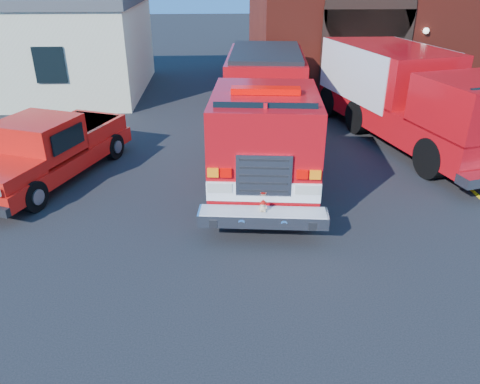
{
  "coord_description": "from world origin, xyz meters",
  "views": [
    {
      "loc": [
        -0.41,
        -9.99,
        5.65
      ],
      "look_at": [
        0.0,
        -1.2,
        1.3
      ],
      "focal_mm": 35.0,
      "sensor_mm": 36.0,
      "label": 1
    }
  ],
  "objects_px": {
    "side_building": "(33,44)",
    "pickup_truck": "(49,150)",
    "fire_engine": "(265,111)",
    "secondary_truck": "(407,93)"
  },
  "relations": [
    {
      "from": "side_building",
      "to": "fire_engine",
      "type": "distance_m",
      "value": 13.59
    },
    {
      "from": "side_building",
      "to": "pickup_truck",
      "type": "xyz_separation_m",
      "value": [
        3.76,
        -10.36,
        -1.33
      ]
    },
    {
      "from": "pickup_truck",
      "to": "secondary_truck",
      "type": "height_order",
      "value": "secondary_truck"
    },
    {
      "from": "side_building",
      "to": "secondary_truck",
      "type": "height_order",
      "value": "side_building"
    },
    {
      "from": "side_building",
      "to": "pickup_truck",
      "type": "relative_size",
      "value": 1.71
    },
    {
      "from": "pickup_truck",
      "to": "secondary_truck",
      "type": "distance_m",
      "value": 11.64
    },
    {
      "from": "side_building",
      "to": "secondary_truck",
      "type": "xyz_separation_m",
      "value": [
        15.02,
        -7.53,
        -0.57
      ]
    },
    {
      "from": "fire_engine",
      "to": "secondary_truck",
      "type": "xyz_separation_m",
      "value": [
        5.03,
        1.65,
        0.08
      ]
    },
    {
      "from": "pickup_truck",
      "to": "side_building",
      "type": "bearing_deg",
      "value": 109.92
    },
    {
      "from": "side_building",
      "to": "fire_engine",
      "type": "bearing_deg",
      "value": -42.59
    }
  ]
}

